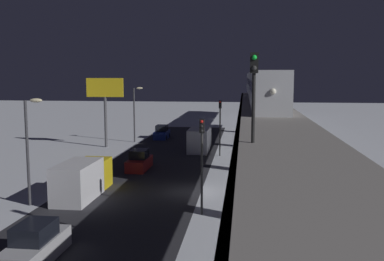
{
  "coord_description": "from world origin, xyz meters",
  "views": [
    {
      "loc": [
        -4.13,
        33.51,
        9.19
      ],
      "look_at": [
        2.2,
        -19.15,
        2.5
      ],
      "focal_mm": 40.64,
      "sensor_mm": 36.0,
      "label": 1
    }
  ],
  "objects_px": {
    "box_truck": "(200,139)",
    "traffic_light_near": "(202,153)",
    "subway_train": "(258,84)",
    "sedan_blue": "(162,133)",
    "sedan_red": "(139,161)",
    "delivery_van": "(83,179)",
    "rail_signal": "(254,82)",
    "traffic_light_mid": "(220,120)",
    "commercial_billboard": "(105,94)",
    "sedan_silver": "(35,246)"
  },
  "relations": [
    {
      "from": "traffic_light_near",
      "to": "traffic_light_mid",
      "type": "bearing_deg",
      "value": -90.0
    },
    {
      "from": "traffic_light_near",
      "to": "subway_train",
      "type": "bearing_deg",
      "value": -96.65
    },
    {
      "from": "sedan_silver",
      "to": "traffic_light_mid",
      "type": "height_order",
      "value": "traffic_light_mid"
    },
    {
      "from": "delivery_van",
      "to": "traffic_light_near",
      "type": "distance_m",
      "value": 10.48
    },
    {
      "from": "sedan_silver",
      "to": "box_truck",
      "type": "xyz_separation_m",
      "value": [
        -4.8,
        -33.4,
        0.55
      ]
    },
    {
      "from": "sedan_red",
      "to": "sedan_silver",
      "type": "xyz_separation_m",
      "value": [
        0.0,
        21.63,
        0.0
      ]
    },
    {
      "from": "sedan_red",
      "to": "delivery_van",
      "type": "height_order",
      "value": "delivery_van"
    },
    {
      "from": "sedan_red",
      "to": "commercial_billboard",
      "type": "bearing_deg",
      "value": -59.52
    },
    {
      "from": "sedan_blue",
      "to": "traffic_light_mid",
      "type": "bearing_deg",
      "value": 125.4
    },
    {
      "from": "rail_signal",
      "to": "box_truck",
      "type": "distance_m",
      "value": 34.87
    },
    {
      "from": "commercial_billboard",
      "to": "delivery_van",
      "type": "bearing_deg",
      "value": 103.66
    },
    {
      "from": "sedan_red",
      "to": "delivery_van",
      "type": "xyz_separation_m",
      "value": [
        2.0,
        9.93,
        0.55
      ]
    },
    {
      "from": "sedan_silver",
      "to": "sedan_blue",
      "type": "bearing_deg",
      "value": -87.6
    },
    {
      "from": "delivery_van",
      "to": "rail_signal",
      "type": "bearing_deg",
      "value": 136.85
    },
    {
      "from": "sedan_red",
      "to": "subway_train",
      "type": "bearing_deg",
      "value": -114.06
    },
    {
      "from": "subway_train",
      "to": "traffic_light_mid",
      "type": "distance_m",
      "value": 20.16
    },
    {
      "from": "box_truck",
      "to": "delivery_van",
      "type": "relative_size",
      "value": 1.0
    },
    {
      "from": "rail_signal",
      "to": "sedan_silver",
      "type": "xyz_separation_m",
      "value": [
        10.62,
        -0.13,
        -8.13
      ]
    },
    {
      "from": "commercial_billboard",
      "to": "sedan_blue",
      "type": "bearing_deg",
      "value": -123.85
    },
    {
      "from": "subway_train",
      "to": "delivery_van",
      "type": "relative_size",
      "value": 10.01
    },
    {
      "from": "rail_signal",
      "to": "sedan_silver",
      "type": "bearing_deg",
      "value": -0.72
    },
    {
      "from": "traffic_light_near",
      "to": "sedan_blue",
      "type": "bearing_deg",
      "value": -74.95
    },
    {
      "from": "subway_train",
      "to": "sedan_blue",
      "type": "bearing_deg",
      "value": 23.61
    },
    {
      "from": "sedan_blue",
      "to": "traffic_light_near",
      "type": "relative_size",
      "value": 0.67
    },
    {
      "from": "subway_train",
      "to": "delivery_van",
      "type": "xyz_separation_m",
      "value": [
        14.25,
        37.37,
        -6.63
      ]
    },
    {
      "from": "sedan_red",
      "to": "commercial_billboard",
      "type": "height_order",
      "value": "commercial_billboard"
    },
    {
      "from": "box_truck",
      "to": "traffic_light_near",
      "type": "distance_m",
      "value": 25.39
    },
    {
      "from": "box_truck",
      "to": "traffic_light_mid",
      "type": "distance_m",
      "value": 5.31
    },
    {
      "from": "sedan_silver",
      "to": "traffic_light_near",
      "type": "relative_size",
      "value": 0.74
    },
    {
      "from": "sedan_blue",
      "to": "box_truck",
      "type": "height_order",
      "value": "box_truck"
    },
    {
      "from": "rail_signal",
      "to": "traffic_light_near",
      "type": "distance_m",
      "value": 10.18
    },
    {
      "from": "traffic_light_mid",
      "to": "commercial_billboard",
      "type": "bearing_deg",
      "value": -16.91
    },
    {
      "from": "traffic_light_mid",
      "to": "traffic_light_near",
      "type": "bearing_deg",
      "value": 90.0
    },
    {
      "from": "sedan_silver",
      "to": "box_truck",
      "type": "distance_m",
      "value": 33.75
    },
    {
      "from": "sedan_blue",
      "to": "box_truck",
      "type": "xyz_separation_m",
      "value": [
        -6.6,
        9.51,
        0.56
      ]
    },
    {
      "from": "sedan_red",
      "to": "delivery_van",
      "type": "relative_size",
      "value": 0.6
    },
    {
      "from": "subway_train",
      "to": "sedan_silver",
      "type": "distance_m",
      "value": 51.07
    },
    {
      "from": "traffic_light_mid",
      "to": "commercial_billboard",
      "type": "distance_m",
      "value": 15.91
    },
    {
      "from": "commercial_billboard",
      "to": "rail_signal",
      "type": "bearing_deg",
      "value": 117.71
    },
    {
      "from": "subway_train",
      "to": "sedan_blue",
      "type": "xyz_separation_m",
      "value": [
        14.05,
        6.14,
        -7.2
      ]
    },
    {
      "from": "box_truck",
      "to": "traffic_light_mid",
      "type": "bearing_deg",
      "value": 127.06
    },
    {
      "from": "subway_train",
      "to": "traffic_light_near",
      "type": "bearing_deg",
      "value": 83.35
    },
    {
      "from": "sedan_silver",
      "to": "traffic_light_mid",
      "type": "relative_size",
      "value": 0.74
    },
    {
      "from": "subway_train",
      "to": "sedan_silver",
      "type": "relative_size",
      "value": 15.61
    },
    {
      "from": "rail_signal",
      "to": "sedan_red",
      "type": "relative_size",
      "value": 0.9
    },
    {
      "from": "rail_signal",
      "to": "box_truck",
      "type": "xyz_separation_m",
      "value": [
        5.82,
        -33.54,
        -7.58
      ]
    },
    {
      "from": "traffic_light_near",
      "to": "commercial_billboard",
      "type": "relative_size",
      "value": 0.72
    },
    {
      "from": "sedan_silver",
      "to": "box_truck",
      "type": "bearing_deg",
      "value": -98.18
    },
    {
      "from": "subway_train",
      "to": "rail_signal",
      "type": "height_order",
      "value": "rail_signal"
    },
    {
      "from": "sedan_silver",
      "to": "traffic_light_near",
      "type": "distance_m",
      "value": 11.71
    }
  ]
}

